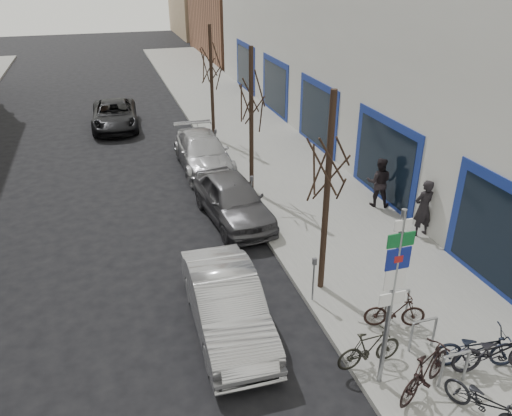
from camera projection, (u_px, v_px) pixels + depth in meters
ground at (271, 413)px, 9.94m from camera, size 120.00×120.00×0.00m
sidewalk_east at (298, 187)px, 19.63m from camera, size 5.00×70.00×0.15m
commercial_building at (484, 26)px, 25.85m from camera, size 20.00×32.00×10.00m
brick_building_far at (266, 9)px, 45.75m from camera, size 12.00×14.00×8.00m
highway_sign_pole at (393, 291)px, 9.46m from camera, size 0.55×0.10×4.20m
bike_rack at (423, 331)px, 11.16m from camera, size 0.66×2.26×0.83m
tree_near at (330, 148)px, 11.77m from camera, size 1.80×1.80×5.50m
tree_mid at (251, 87)px, 17.33m from camera, size 1.80×1.80×5.50m
tree_far at (211, 56)px, 22.88m from camera, size 1.80×1.80×5.50m
meter_front at (314, 275)px, 12.66m from camera, size 0.10×0.08×1.27m
meter_mid at (252, 190)px, 17.35m from camera, size 0.10×0.08×1.27m
meter_back at (216, 140)px, 22.05m from camera, size 0.10×0.08×1.27m
bike_near_left at (486, 400)px, 9.41m from camera, size 1.11×1.72×1.01m
bike_near_right at (426, 371)px, 10.02m from camera, size 1.86×1.28×1.10m
bike_mid_curb at (478, 345)px, 10.67m from camera, size 1.91×1.05×1.11m
bike_mid_inner at (370, 348)px, 10.72m from camera, size 1.57×0.53×0.94m
bike_far_curb at (497, 348)px, 10.53m from camera, size 2.03×0.92×1.19m
bike_far_inner at (395, 311)px, 11.87m from camera, size 1.55×0.87×0.90m
parked_car_front at (227, 305)px, 11.87m from camera, size 1.65×4.50×1.47m
parked_car_mid at (233, 199)px, 17.00m from camera, size 2.25×4.67×1.54m
parked_car_back at (203, 152)px, 21.26m from camera, size 2.04×4.99×1.45m
lane_car at (115, 115)px, 26.44m from camera, size 2.51×5.08×1.39m
pedestrian_near at (424, 208)px, 15.66m from camera, size 0.71×0.48×1.90m
pedestrian_far at (379, 182)px, 17.59m from camera, size 0.81×0.72×1.82m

